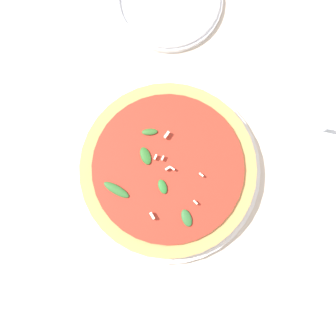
# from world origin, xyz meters

# --- Properties ---
(ground_plane) EXTENTS (6.00, 6.00, 0.00)m
(ground_plane) POSITION_xyz_m (0.00, 0.00, 0.00)
(ground_plane) COLOR beige
(pizza_arugula_main) EXTENTS (0.32, 0.32, 0.05)m
(pizza_arugula_main) POSITION_xyz_m (0.01, 0.03, 0.02)
(pizza_arugula_main) COLOR white
(pizza_arugula_main) RESTS_ON ground_plane
(side_plate_white) EXTENTS (0.20, 0.20, 0.02)m
(side_plate_white) POSITION_xyz_m (-0.05, -0.29, 0.01)
(side_plate_white) COLOR white
(side_plate_white) RESTS_ON ground_plane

